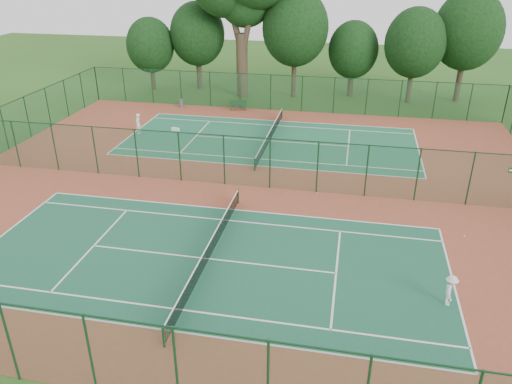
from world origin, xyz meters
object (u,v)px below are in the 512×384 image
kit_bag (175,129)px  trash_bin (181,103)px  player_far (138,124)px  bench (238,105)px  player_near (450,290)px

kit_bag → trash_bin: bearing=115.7°
player_far → bench: player_far is taller
player_far → kit_bag: bearing=115.8°
trash_bin → bench: bearing=0.5°
player_far → bench: 10.96m
trash_bin → bench: (5.88, 0.05, 0.13)m
trash_bin → bench: bench is taller
trash_bin → player_near: bearing=-51.5°
bench → player_far: bearing=-143.8°
player_far → trash_bin: player_far is taller
player_far → bench: size_ratio=1.03×
player_near → player_far: size_ratio=0.83×
player_far → bench: bearing=140.9°
player_near → kit_bag: (-19.99, 20.37, -0.62)m
bench → trash_bin: bearing=164.7°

